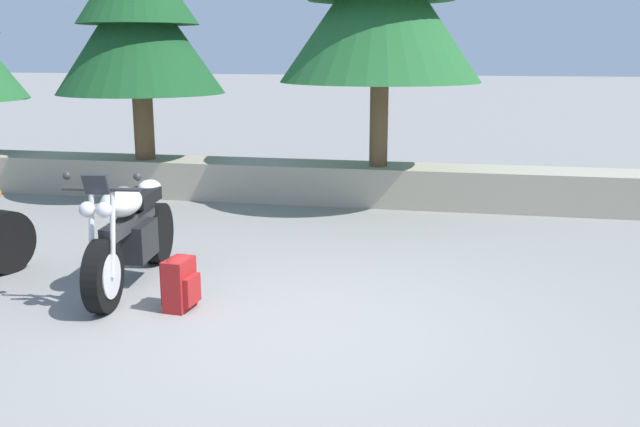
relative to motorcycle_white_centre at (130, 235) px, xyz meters
The scene contains 5 objects.
ground_plane 1.95m from the motorcycle_white_centre, 21.86° to the right, with size 120.00×120.00×0.00m, color gray.
stone_wall 4.46m from the motorcycle_white_centre, 66.90° to the left, with size 36.00×0.80×0.55m, color #A89E89.
motorcycle_white_centre is the anchor object (origin of this frame).
rider_backpack 0.89m from the motorcycle_white_centre, 36.79° to the right, with size 0.28×0.31×0.47m.
pine_tree_mid_left 4.90m from the motorcycle_white_centre, 113.14° to the left, with size 2.44×2.44×3.74m.
Camera 1 is at (1.23, -5.16, 2.14)m, focal length 39.94 mm.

